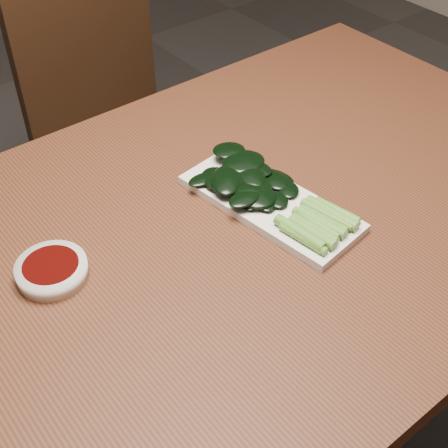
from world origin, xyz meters
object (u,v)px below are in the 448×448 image
Objects in this scene: sauce_bowl at (52,270)px; gai_lan at (263,189)px; table at (213,265)px; chair_far at (120,131)px; serving_plate at (270,203)px.

gai_lan is (0.34, -0.06, 0.01)m from sauce_bowl.
table is 13.88× the size of sauce_bowl.
sauce_bowl is 0.35m from gai_lan.
chair_far is 2.93× the size of gai_lan.
sauce_bowl reaches higher than table.
chair_far reaches higher than table.
serving_plate reaches higher than table.
sauce_bowl is 0.32× the size of serving_plate.
chair_far is 2.85× the size of serving_plate.
chair_far is 8.82× the size of sauce_bowl.
table is 4.61× the size of gai_lan.
chair_far is 0.75m from gai_lan.
chair_far is at bearing 80.92° from serving_plate.
gai_lan is (-0.00, 0.02, 0.02)m from serving_plate.
sauce_bowl reaches higher than serving_plate.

